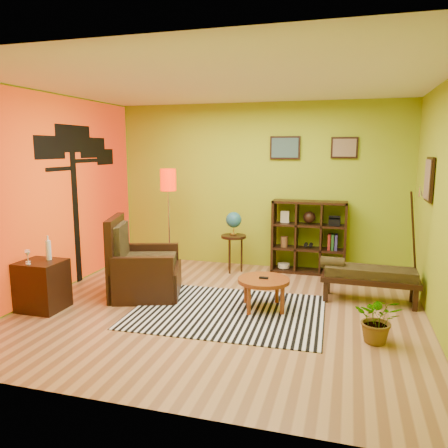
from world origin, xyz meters
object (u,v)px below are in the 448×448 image
(globe_table, at_px, (234,227))
(potted_plant, at_px, (378,324))
(side_cabinet, at_px, (42,285))
(floor_lamp, at_px, (168,189))
(bench, at_px, (367,275))
(cube_shelf, at_px, (310,237))
(armchair, at_px, (141,272))
(coffee_table, at_px, (264,283))

(globe_table, height_order, potted_plant, globe_table)
(side_cabinet, xyz_separation_m, floor_lamp, (0.92, 1.97, 1.07))
(floor_lamp, xyz_separation_m, bench, (3.07, -0.53, -1.02))
(bench, bearing_deg, potted_plant, -86.72)
(floor_lamp, height_order, cube_shelf, floor_lamp)
(globe_table, bearing_deg, bench, -23.60)
(floor_lamp, height_order, bench, floor_lamp)
(floor_lamp, xyz_separation_m, potted_plant, (3.15, -1.83, -1.19))
(cube_shelf, relative_size, bench, 0.93)
(side_cabinet, distance_m, cube_shelf, 4.10)
(globe_table, bearing_deg, cube_shelf, 13.44)
(floor_lamp, bearing_deg, potted_plant, -30.17)
(floor_lamp, bearing_deg, bench, -9.79)
(armchair, distance_m, globe_table, 1.82)
(armchair, height_order, potted_plant, armchair)
(coffee_table, height_order, globe_table, globe_table)
(bench, bearing_deg, armchair, -168.95)
(side_cabinet, relative_size, globe_table, 0.94)
(coffee_table, bearing_deg, bench, 27.50)
(cube_shelf, bearing_deg, potted_plant, -69.24)
(side_cabinet, relative_size, cube_shelf, 0.79)
(globe_table, bearing_deg, side_cabinet, -128.88)
(coffee_table, xyz_separation_m, bench, (1.28, 0.66, 0.02))
(coffee_table, height_order, bench, bench)
(bench, bearing_deg, globe_table, 156.40)
(globe_table, xyz_separation_m, cube_shelf, (1.21, 0.29, -0.16))
(floor_lamp, distance_m, potted_plant, 3.83)
(coffee_table, bearing_deg, potted_plant, -25.21)
(cube_shelf, bearing_deg, side_cabinet, -139.65)
(armchair, height_order, side_cabinet, armchair)
(floor_lamp, bearing_deg, globe_table, 21.24)
(globe_table, distance_m, cube_shelf, 1.26)
(globe_table, relative_size, bench, 0.79)
(floor_lamp, height_order, potted_plant, floor_lamp)
(bench, distance_m, potted_plant, 1.31)
(globe_table, distance_m, bench, 2.31)
(bench, bearing_deg, cube_shelf, 126.01)
(coffee_table, xyz_separation_m, side_cabinet, (-2.71, -0.78, -0.03))
(globe_table, xyz_separation_m, potted_plant, (2.16, -2.21, -0.56))
(armchair, xyz_separation_m, globe_table, (0.94, 1.50, 0.43))
(potted_plant, bearing_deg, bench, 93.28)
(side_cabinet, distance_m, potted_plant, 4.07)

